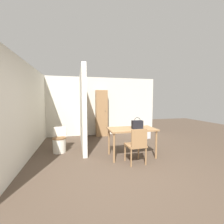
{
  "coord_description": "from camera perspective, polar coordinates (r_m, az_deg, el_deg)",
  "views": [
    {
      "loc": [
        -0.92,
        -2.68,
        1.54
      ],
      "look_at": [
        0.09,
        1.53,
        1.18
      ],
      "focal_mm": 24.0,
      "sensor_mm": 36.0,
      "label": 1
    }
  ],
  "objects": [
    {
      "name": "toilet",
      "position": [
        4.78,
        -19.36,
        -10.58
      ],
      "size": [
        0.39,
        0.54,
        0.7
      ],
      "color": "silver",
      "rests_on": "ground_plane"
    },
    {
      "name": "wall_left",
      "position": [
        4.75,
        -28.95,
        0.61
      ],
      "size": [
        0.12,
        4.78,
        2.5
      ],
      "color": "beige",
      "rests_on": "ground_plane"
    },
    {
      "name": "handbag",
      "position": [
        4.04,
        9.6,
        -4.69
      ],
      "size": [
        0.29,
        0.14,
        0.3
      ],
      "color": "black",
      "rests_on": "dining_table"
    },
    {
      "name": "ground_plane",
      "position": [
        3.23,
        5.17,
        -23.82
      ],
      "size": [
        16.0,
        16.0,
        0.0
      ],
      "primitive_type": "plane",
      "color": "#4C3D30"
    },
    {
      "name": "wooden_cabinet",
      "position": [
        6.38,
        -4.04,
        -0.45
      ],
      "size": [
        0.48,
        0.37,
        1.94
      ],
      "color": "#997047",
      "rests_on": "ground_plane"
    },
    {
      "name": "wooden_chair",
      "position": [
        3.69,
        9.34,
        -12.05
      ],
      "size": [
        0.46,
        0.46,
        0.87
      ],
      "rotation": [
        0.0,
        0.0,
        0.06
      ],
      "color": "#997047",
      "rests_on": "ground_plane"
    },
    {
      "name": "dining_table",
      "position": [
        4.1,
        7.58,
        -7.37
      ],
      "size": [
        1.26,
        0.7,
        0.77
      ],
      "color": "#997047",
      "rests_on": "ground_plane"
    },
    {
      "name": "wall_back",
      "position": [
        6.59,
        -5.5,
        2.15
      ],
      "size": [
        5.25,
        0.12,
        2.5
      ],
      "color": "beige",
      "rests_on": "ground_plane"
    },
    {
      "name": "space_heater",
      "position": [
        6.18,
        12.74,
        -7.61
      ],
      "size": [
        0.34,
        0.18,
        0.47
      ],
      "color": "#BCBCC1",
      "rests_on": "ground_plane"
    },
    {
      "name": "partition_wall",
      "position": [
        5.19,
        -11.17,
        1.4
      ],
      "size": [
        0.12,
        2.57,
        2.5
      ],
      "color": "beige",
      "rests_on": "ground_plane"
    }
  ]
}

